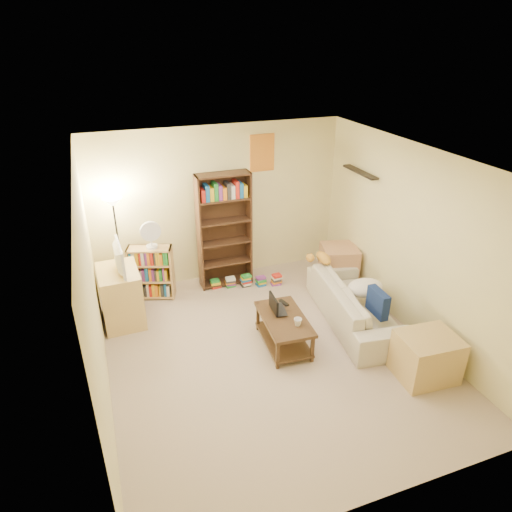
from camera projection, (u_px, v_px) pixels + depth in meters
name	position (u px, v px, depth m)	size (l,w,h in m)	color
room	(273.00, 237.00, 5.18)	(4.50, 4.54, 2.52)	#C6AD94
sofa	(356.00, 303.00, 6.40)	(1.03, 2.08, 0.58)	#B9AA99
navy_pillow	(378.00, 303.00, 5.93)	(0.38, 0.11, 0.34)	navy
cream_blanket	(365.00, 288.00, 6.38)	(0.54, 0.38, 0.23)	silver
tabby_cat	(321.00, 258.00, 6.86)	(0.46, 0.21, 0.16)	gold
coffee_table	(284.00, 327.00, 5.91)	(0.60, 1.00, 0.43)	#47321B
laptop	(283.00, 310.00, 5.99)	(0.26, 0.35, 0.03)	black
laptop_screen	(274.00, 304.00, 5.90)	(0.01, 0.32, 0.21)	white
mug	(298.00, 322.00, 5.67)	(0.11, 0.11, 0.10)	white
tv_remote	(284.00, 303.00, 6.15)	(0.05, 0.17, 0.02)	black
tv_stand	(121.00, 296.00, 6.37)	(0.54, 0.75, 0.80)	tan
television	(115.00, 258.00, 6.10)	(0.11, 0.68, 0.39)	black
tall_bookshelf	(224.00, 228.00, 7.08)	(0.83, 0.28, 1.85)	#482B1B
short_bookshelf	(152.00, 273.00, 6.94)	(0.70, 0.45, 0.84)	tan
desk_fan	(151.00, 234.00, 6.63)	(0.30, 0.17, 0.43)	white
floor_lamp	(115.00, 220.00, 6.47)	(0.28, 0.28, 1.65)	black
side_table	(339.00, 265.00, 7.41)	(0.55, 0.55, 0.63)	tan
end_cabinet	(426.00, 357.00, 5.38)	(0.67, 0.56, 0.56)	tan
book_stacks	(247.00, 281.00, 7.39)	(1.12, 0.38, 0.20)	red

